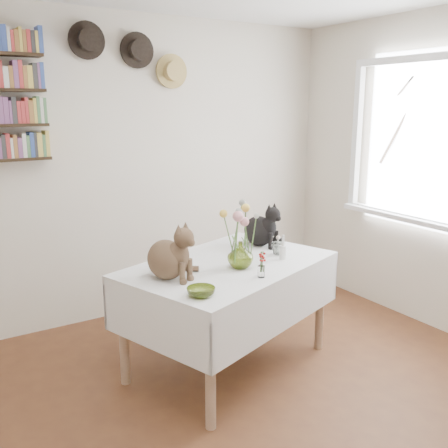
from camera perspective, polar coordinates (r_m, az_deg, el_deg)
room at (r=2.30m, az=8.86°, el=-0.02°), size 4.08×4.58×2.58m
window at (r=4.26m, az=22.18°, el=7.32°), size 0.12×1.52×1.32m
dining_table at (r=3.41m, az=0.54°, el=-7.42°), size 1.61×1.30×0.75m
tabby_cat at (r=3.04m, az=-6.65°, el=-2.87°), size 0.36×0.39×0.36m
black_cat at (r=3.74m, az=4.03°, el=0.11°), size 0.30×0.34×0.34m
flower_vase at (r=3.23m, az=1.88°, el=-3.54°), size 0.18×0.18×0.18m
green_bowl at (r=2.79m, az=-2.65°, el=-7.76°), size 0.17×0.17×0.05m
drinking_glass at (r=3.54m, az=6.16°, el=-2.80°), size 0.12×0.12×0.09m
candlestick at (r=3.44m, az=6.74°, el=-3.08°), size 0.05×0.05×0.17m
berry_jar at (r=3.07m, az=4.29°, el=-4.64°), size 0.05×0.05×0.18m
porcelain_figurine at (r=3.69m, az=6.18°, el=-2.15°), size 0.05×0.05×0.10m
flower_bouquet at (r=3.17m, az=1.83°, el=0.86°), size 0.17×0.13×0.39m
wall_hats at (r=4.21m, az=-10.21°, el=18.55°), size 0.98×0.09×0.48m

